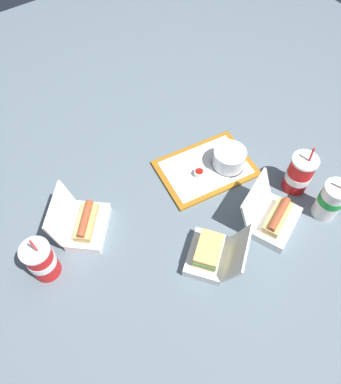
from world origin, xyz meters
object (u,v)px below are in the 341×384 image
soda_cup_front (331,200)px  soda_cup_corner (41,260)px  food_tray (206,168)px  cake_container (229,159)px  ketchup_cup (199,173)px  plastic_fork (186,162)px  clamshell_sandwich_left (211,254)px  clamshell_hotdog_corner (274,218)px  clamshell_hotdog_center (84,224)px  soda_cup_right (299,174)px

soda_cup_front → soda_cup_corner: (-0.94, 0.38, -0.00)m
food_tray → soda_cup_corner: soda_cup_corner is taller
cake_container → ketchup_cup: 0.13m
plastic_fork → clamshell_sandwich_left: clamshell_sandwich_left is taller
food_tray → clamshell_sandwich_left: clamshell_sandwich_left is taller
clamshell_hotdog_corner → soda_cup_front: size_ratio=1.12×
clamshell_hotdog_corner → clamshell_hotdog_center: bearing=147.1°
clamshell_sandwich_left → soda_cup_front: bearing=-11.4°
soda_cup_corner → ketchup_cup: bearing=1.7°
food_tray → soda_cup_front: soda_cup_front is taller
food_tray → clamshell_sandwich_left: 0.39m
clamshell_sandwich_left → soda_cup_corner: (-0.48, 0.28, 0.04)m
food_tray → soda_cup_right: bearing=-48.6°
clamshell_hotdog_corner → soda_cup_front: 0.21m
cake_container → plastic_fork: 0.17m
clamshell_sandwich_left → soda_cup_front: 0.48m
food_tray → soda_cup_right: 0.36m
plastic_fork → clamshell_hotdog_corner: 0.41m
cake_container → clamshell_hotdog_corner: clamshell_hotdog_corner is taller
plastic_fork → soda_cup_corner: size_ratio=0.49×
food_tray → clamshell_hotdog_center: size_ratio=1.59×
soda_cup_corner → soda_cup_front: bearing=-21.8°
clamshell_sandwich_left → soda_cup_front: size_ratio=1.13×
clamshell_sandwich_left → soda_cup_right: soda_cup_right is taller
soda_cup_corner → clamshell_sandwich_left: bearing=-30.7°
ketchup_cup → clamshell_hotdog_corner: size_ratio=0.16×
plastic_fork → soda_cup_right: soda_cup_right is taller
ketchup_cup → soda_cup_right: 0.38m
ketchup_cup → clamshell_hotdog_corner: clamshell_hotdog_corner is taller
plastic_fork → soda_cup_corner: (-0.66, -0.10, 0.07)m
clamshell_hotdog_corner → soda_cup_right: 0.21m
clamshell_hotdog_center → soda_cup_front: bearing=-30.1°
soda_cup_front → soda_cup_corner: soda_cup_corner is taller
food_tray → ketchup_cup: bearing=-163.2°
food_tray → plastic_fork: plastic_fork is taller
soda_cup_corner → plastic_fork: bearing=8.5°
clamshell_hotdog_center → clamshell_sandwich_left: size_ratio=1.00×
soda_cup_front → soda_cup_right: 0.15m
soda_cup_front → soda_cup_corner: bearing=158.2°
food_tray → clamshell_hotdog_center: (-0.52, 0.03, 0.03)m
clamshell_sandwich_left → clamshell_hotdog_corner: (0.27, -0.02, -0.00)m
food_tray → ketchup_cup: size_ratio=10.02×
soda_cup_front → clamshell_sandwich_left: bearing=168.6°
plastic_fork → soda_cup_front: bearing=-21.2°
clamshell_sandwich_left → soda_cup_corner: soda_cup_corner is taller
clamshell_hotdog_center → food_tray: bearing=-3.4°
cake_container → clamshell_hotdog_center: size_ratio=0.52×
clamshell_sandwich_left → soda_cup_right: (0.46, 0.05, 0.04)m
ketchup_cup → clamshell_hotdog_center: clamshell_hotdog_center is taller
food_tray → cake_container: cake_container is taller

